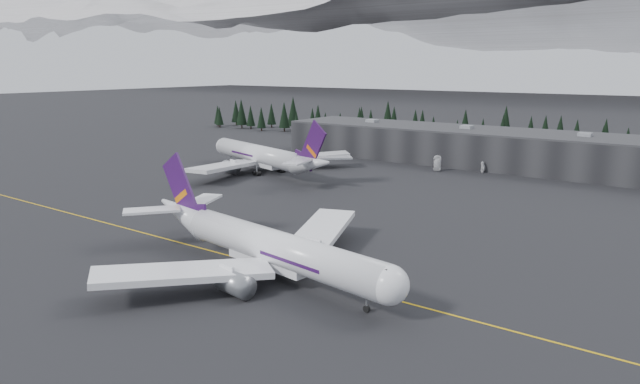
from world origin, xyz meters
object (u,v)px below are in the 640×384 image
Objects in this scene: jet_main at (260,243)px; gse_vehicle_b at (483,171)px; terminal at (493,148)px; gse_vehicle_a at (437,169)px; jet_parked at (267,157)px.

jet_main reaches higher than gse_vehicle_b.
terminal is 25.45m from gse_vehicle_a.
jet_parked reaches higher than gse_vehicle_b.
jet_parked is at bearing 138.75° from jet_main.
jet_main reaches higher than gse_vehicle_a.
jet_main is 11.46× the size of gse_vehicle_a.
gse_vehicle_a reaches higher than gse_vehicle_b.
gse_vehicle_a is 1.41× the size of gse_vehicle_b.
terminal is 80.76m from jet_parked.
jet_main is at bearing -87.66° from terminal.
gse_vehicle_a is at bearing 106.82° from jet_main.
jet_main is 0.95× the size of jet_parked.
jet_parked is at bearing -55.26° from gse_vehicle_b.
terminal reaches higher than gse_vehicle_a.
terminal is 2.58× the size of jet_main.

